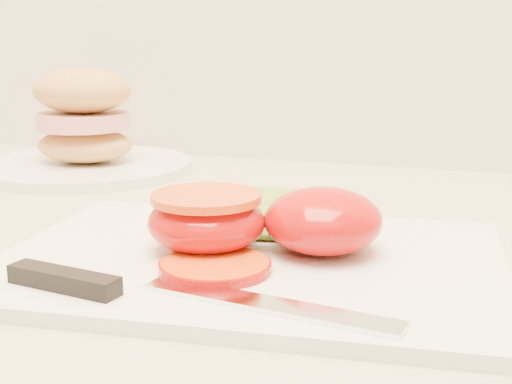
% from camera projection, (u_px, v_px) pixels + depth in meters
% --- Properties ---
extents(cutting_board, '(0.38, 0.28, 0.01)m').
position_uv_depth(cutting_board, '(252.00, 262.00, 0.51)').
color(cutting_board, white).
rests_on(cutting_board, counter).
extents(tomato_half_dome, '(0.09, 0.09, 0.05)m').
position_uv_depth(tomato_half_dome, '(323.00, 220.00, 0.52)').
color(tomato_half_dome, '#B4150D').
rests_on(tomato_half_dome, cutting_board).
extents(tomato_half_cut, '(0.09, 0.09, 0.04)m').
position_uv_depth(tomato_half_cut, '(207.00, 220.00, 0.52)').
color(tomato_half_cut, '#B4150D').
rests_on(tomato_half_cut, cutting_board).
extents(tomato_slice_0, '(0.07, 0.07, 0.01)m').
position_uv_depth(tomato_slice_0, '(215.00, 266.00, 0.48)').
color(tomato_slice_0, orange).
rests_on(tomato_slice_0, cutting_board).
extents(lettuce_leaf_0, '(0.15, 0.12, 0.02)m').
position_uv_depth(lettuce_leaf_0, '(255.00, 212.00, 0.58)').
color(lettuce_leaf_0, '#92C734').
rests_on(lettuce_leaf_0, cutting_board).
extents(lettuce_leaf_1, '(0.13, 0.11, 0.02)m').
position_uv_depth(lettuce_leaf_1, '(310.00, 214.00, 0.58)').
color(lettuce_leaf_1, '#92C734').
rests_on(lettuce_leaf_1, cutting_board).
extents(knife, '(0.25, 0.05, 0.01)m').
position_uv_depth(knife, '(141.00, 289.00, 0.44)').
color(knife, silver).
rests_on(knife, cutting_board).
extents(sandwich_plate, '(0.25, 0.25, 0.12)m').
position_uv_depth(sandwich_plate, '(85.00, 134.00, 0.85)').
color(sandwich_plate, white).
rests_on(sandwich_plate, counter).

